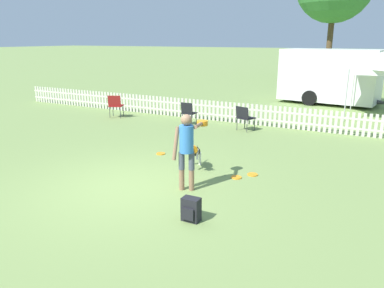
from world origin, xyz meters
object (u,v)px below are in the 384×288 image
(folding_chair_green_right, at_px, (115,104))
(handler_person, at_px, (188,143))
(frisbee_near_dog, at_px, (253,175))
(folding_chair_center, at_px, (188,111))
(backpack_on_grass, at_px, (191,210))
(leaping_dog, at_px, (195,152))
(equipment_trailer, at_px, (330,75))
(frisbee_near_handler, at_px, (161,154))
(frisbee_midfield, at_px, (236,177))
(folding_chair_blue_left, at_px, (244,116))

(folding_chair_green_right, bearing_deg, handler_person, 117.13)
(handler_person, xyz_separation_m, frisbee_near_dog, (0.91, 1.38, -0.97))
(handler_person, xyz_separation_m, folding_chair_center, (-2.75, 5.15, -0.49))
(handler_person, xyz_separation_m, backpack_on_grass, (0.70, -1.20, -0.78))
(leaping_dog, relative_size, equipment_trailer, 0.20)
(handler_person, xyz_separation_m, frisbee_near_handler, (-1.77, 1.77, -0.97))
(handler_person, bearing_deg, leaping_dog, 90.67)
(frisbee_midfield, xyz_separation_m, equipment_trailer, (0.25, 11.30, 1.30))
(frisbee_near_handler, xyz_separation_m, equipment_trailer, (2.67, 10.57, 1.30))
(leaping_dog, bearing_deg, equipment_trailer, -116.61)
(leaping_dog, distance_m, frisbee_near_dog, 1.43)
(equipment_trailer, bearing_deg, backpack_on_grass, -83.76)
(frisbee_midfield, xyz_separation_m, folding_chair_center, (-3.41, 4.10, 0.48))
(frisbee_near_handler, relative_size, equipment_trailer, 0.04)
(equipment_trailer, bearing_deg, folding_chair_center, -109.84)
(frisbee_near_handler, bearing_deg, folding_chair_green_right, 141.60)
(frisbee_near_dog, xyz_separation_m, frisbee_midfield, (-0.26, -0.34, 0.00))
(frisbee_midfield, height_order, folding_chair_center, folding_chair_center)
(handler_person, relative_size, folding_chair_green_right, 1.77)
(leaping_dog, height_order, folding_chair_green_right, folding_chair_green_right)
(handler_person, relative_size, folding_chair_blue_left, 1.89)
(frisbee_midfield, distance_m, equipment_trailer, 11.38)
(folding_chair_blue_left, distance_m, folding_chair_green_right, 5.16)
(equipment_trailer, bearing_deg, frisbee_near_handler, -97.11)
(frisbee_near_handler, distance_m, folding_chair_blue_left, 3.69)
(frisbee_near_handler, height_order, backpack_on_grass, backpack_on_grass)
(frisbee_near_dog, relative_size, folding_chair_center, 0.28)
(frisbee_midfield, bearing_deg, equipment_trailer, 88.75)
(frisbee_midfield, relative_size, backpack_on_grass, 0.57)
(handler_person, distance_m, folding_chair_blue_left, 5.35)
(folding_chair_green_right, bearing_deg, folding_chair_blue_left, 160.59)
(folding_chair_green_right, bearing_deg, folding_chair_center, 160.19)
(frisbee_midfield, xyz_separation_m, backpack_on_grass, (0.05, -2.24, 0.19))
(frisbee_near_dog, bearing_deg, leaping_dog, -170.00)
(handler_person, relative_size, equipment_trailer, 0.30)
(backpack_on_grass, bearing_deg, leaping_dog, 115.80)
(leaping_dog, distance_m, folding_chair_green_right, 6.67)
(handler_person, xyz_separation_m, leaping_dog, (-0.43, 1.15, -0.55))
(folding_chair_center, bearing_deg, handler_person, 117.30)
(frisbee_near_handler, relative_size, frisbee_midfield, 1.00)
(leaping_dog, relative_size, backpack_on_grass, 2.49)
(folding_chair_blue_left, height_order, equipment_trailer, equipment_trailer)
(folding_chair_center, xyz_separation_m, folding_chair_green_right, (-3.11, -0.14, 0.04))
(frisbee_near_handler, bearing_deg, frisbee_near_dog, -8.25)
(handler_person, relative_size, folding_chair_center, 1.90)
(frisbee_near_dog, height_order, folding_chair_blue_left, folding_chair_blue_left)
(leaping_dog, bearing_deg, folding_chair_center, -79.73)
(handler_person, height_order, leaping_dog, handler_person)
(handler_person, height_order, frisbee_midfield, handler_person)
(frisbee_near_dog, height_order, equipment_trailer, equipment_trailer)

